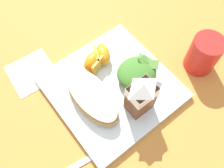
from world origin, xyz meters
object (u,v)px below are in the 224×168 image
at_px(green_salad_pile, 137,73).
at_px(orange_wedge_middle, 95,61).
at_px(orange_wedge_front, 102,54).
at_px(paper_napkin, 32,72).
at_px(drinking_red_cup, 204,54).
at_px(metal_fork, 79,164).
at_px(milk_carton, 141,95).
at_px(white_plate, 112,87).
at_px(cheesy_pizza_bread, 92,96).

bearing_deg(green_salad_pile, orange_wedge_middle, -56.94).
distance_m(green_salad_pile, orange_wedge_front, 0.10).
bearing_deg(paper_napkin, drinking_red_cup, 144.95).
xyz_separation_m(orange_wedge_front, metal_fork, (0.20, 0.18, -0.03)).
height_order(milk_carton, drinking_red_cup, milk_carton).
bearing_deg(drinking_red_cup, paper_napkin, -35.05).
height_order(milk_carton, paper_napkin, milk_carton).
distance_m(milk_carton, paper_napkin, 0.30).
height_order(white_plate, drinking_red_cup, drinking_red_cup).
distance_m(orange_wedge_front, orange_wedge_middle, 0.03).
relative_size(cheesy_pizza_bread, drinking_red_cup, 1.78).
height_order(white_plate, orange_wedge_front, orange_wedge_front).
bearing_deg(orange_wedge_front, white_plate, 69.18).
relative_size(cheesy_pizza_bread, paper_napkin, 1.55).
xyz_separation_m(orange_wedge_front, paper_napkin, (0.16, -0.09, -0.03)).
xyz_separation_m(orange_wedge_middle, paper_napkin, (0.14, -0.09, -0.03)).
bearing_deg(cheesy_pizza_bread, white_plate, 179.02).
relative_size(orange_wedge_middle, metal_fork, 0.36).
relative_size(orange_wedge_middle, drinking_red_cup, 0.71).
bearing_deg(drinking_red_cup, orange_wedge_middle, -35.84).
bearing_deg(metal_fork, cheesy_pizza_bread, -137.44).
distance_m(green_salad_pile, milk_carton, 0.09).
xyz_separation_m(cheesy_pizza_bread, milk_carton, (-0.07, 0.08, 0.04)).
bearing_deg(orange_wedge_middle, metal_fork, 45.25).
bearing_deg(white_plate, paper_napkin, -51.20).
height_order(white_plate, cheesy_pizza_bread, cheesy_pizza_bread).
relative_size(cheesy_pizza_bread, milk_carton, 1.55).
bearing_deg(paper_napkin, orange_wedge_middle, 146.24).
bearing_deg(paper_napkin, green_salad_pile, 137.05).
bearing_deg(paper_napkin, white_plate, 128.80).
distance_m(milk_carton, orange_wedge_middle, 0.16).
bearing_deg(cheesy_pizza_bread, paper_napkin, -65.77).
bearing_deg(orange_wedge_middle, white_plate, 87.14).
relative_size(white_plate, orange_wedge_middle, 4.10).
bearing_deg(cheesy_pizza_bread, milk_carton, 132.63).
relative_size(white_plate, drinking_red_cup, 2.92).
distance_m(white_plate, milk_carton, 0.11).
xyz_separation_m(orange_wedge_middle, drinking_red_cup, (-0.22, 0.16, 0.01)).
height_order(white_plate, orange_wedge_middle, orange_wedge_middle).
xyz_separation_m(white_plate, drinking_red_cup, (-0.22, 0.08, 0.04)).
height_order(white_plate, green_salad_pile, green_salad_pile).
bearing_deg(orange_wedge_front, paper_napkin, -28.39).
relative_size(paper_napkin, metal_fork, 0.58).
bearing_deg(orange_wedge_middle, orange_wedge_front, -172.23).
distance_m(cheesy_pizza_bread, orange_wedge_middle, 0.10).
xyz_separation_m(white_plate, orange_wedge_front, (-0.03, -0.08, 0.03)).
bearing_deg(milk_carton, paper_napkin, -58.81).
relative_size(orange_wedge_front, orange_wedge_middle, 1.02).
bearing_deg(metal_fork, drinking_red_cup, -177.71).
relative_size(green_salad_pile, orange_wedge_middle, 1.53).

